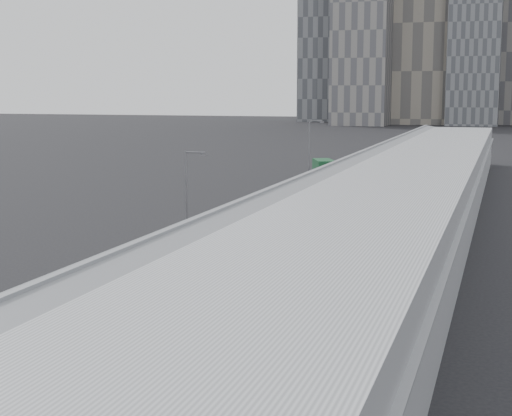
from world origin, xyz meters
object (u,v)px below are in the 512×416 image
at_px(shipping_container, 324,168).
at_px(bus_3, 278,226).
at_px(bus_1, 123,318).
at_px(street_lamp_near, 188,191).
at_px(bus_5, 335,190).
at_px(bus_7, 370,169).
at_px(suv, 354,162).
at_px(bus_4, 310,206).
at_px(bus_6, 350,178).
at_px(street_lamp_far, 310,150).
at_px(bus_2, 215,257).

bearing_deg(shipping_container, bus_3, -104.05).
relative_size(bus_1, street_lamp_near, 1.54).
relative_size(bus_5, bus_7, 0.94).
xyz_separation_m(bus_5, suv, (-6.47, 46.74, -0.67)).
relative_size(bus_4, bus_6, 0.88).
relative_size(street_lamp_far, shipping_container, 1.54).
bearing_deg(bus_6, suv, 98.00).
height_order(bus_7, street_lamp_near, street_lamp_near).
bearing_deg(street_lamp_near, street_lamp_far, 88.87).
height_order(street_lamp_near, suv, street_lamp_near).
relative_size(bus_4, shipping_container, 1.99).
relative_size(street_lamp_near, shipping_container, 1.33).
bearing_deg(bus_7, bus_5, -84.33).
relative_size(bus_3, bus_6, 0.90).
xyz_separation_m(bus_4, suv, (-6.77, 60.48, -0.63)).
bearing_deg(bus_2, bus_5, 90.66).
bearing_deg(bus_7, street_lamp_far, -104.42).
height_order(bus_4, bus_6, bus_6).
bearing_deg(bus_1, bus_4, 93.90).
relative_size(bus_3, bus_4, 1.03).
height_order(bus_3, bus_6, bus_6).
bearing_deg(street_lamp_far, bus_7, 70.00).
distance_m(bus_4, bus_7, 39.44).
relative_size(bus_6, shipping_container, 2.25).
xyz_separation_m(bus_2, bus_7, (-0.26, 67.52, -0.03)).
distance_m(bus_5, bus_7, 25.70).
distance_m(bus_3, suv, 74.50).
xyz_separation_m(bus_5, street_lamp_far, (-5.62, 10.37, 3.95)).
height_order(street_lamp_far, shipping_container, street_lamp_far).
bearing_deg(bus_1, bus_2, 95.52).
xyz_separation_m(bus_1, suv, (-7.31, 103.94, -0.69)).
bearing_deg(bus_5, bus_4, -93.06).
relative_size(bus_2, bus_3, 1.07).
bearing_deg(bus_3, bus_1, -91.55).
xyz_separation_m(bus_7, street_lamp_far, (-5.58, -15.33, 3.85)).
relative_size(bus_1, bus_7, 0.95).
xyz_separation_m(bus_4, street_lamp_near, (-6.74, -16.96, 3.33)).
bearing_deg(bus_6, bus_1, -91.01).
relative_size(bus_5, suv, 2.01).
height_order(bus_1, bus_5, bus_1).
xyz_separation_m(bus_2, bus_4, (0.08, 28.08, -0.17)).
distance_m(bus_4, shipping_container, 43.48).
height_order(bus_2, street_lamp_near, street_lamp_near).
bearing_deg(bus_2, bus_4, 90.19).
distance_m(bus_3, bus_7, 53.11).
xyz_separation_m(bus_1, shipping_container, (-8.78, 86.15, -0.25)).
xyz_separation_m(bus_6, suv, (-6.20, 35.43, -0.85)).
xyz_separation_m(bus_3, street_lamp_far, (-6.38, 37.77, 3.94)).
distance_m(street_lamp_far, shipping_container, 19.19).
distance_m(bus_2, street_lamp_far, 52.66).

